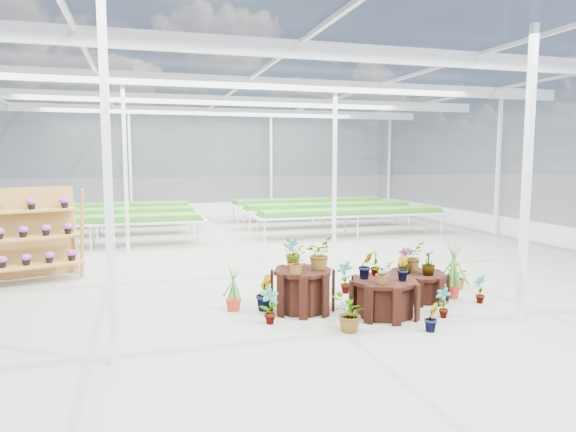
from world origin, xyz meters
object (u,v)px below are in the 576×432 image
object	(u,v)px
plinth_low	(417,286)
shelf_rack	(34,235)
plinth_mid	(385,297)
plinth_tall	(303,290)

from	to	relation	value
plinth_low	shelf_rack	size ratio (longest dim) A/B	0.55
plinth_mid	plinth_tall	bearing A→B (deg)	153.43
plinth_tall	plinth_low	distance (m)	2.20
plinth_tall	plinth_mid	distance (m)	1.34
plinth_low	shelf_rack	bearing A→B (deg)	153.20
plinth_mid	plinth_low	distance (m)	1.22
plinth_tall	plinth_low	world-z (taller)	plinth_tall
plinth_mid	plinth_low	size ratio (longest dim) A/B	1.05
plinth_tall	shelf_rack	distance (m)	5.92
plinth_mid	plinth_low	bearing A→B (deg)	34.99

